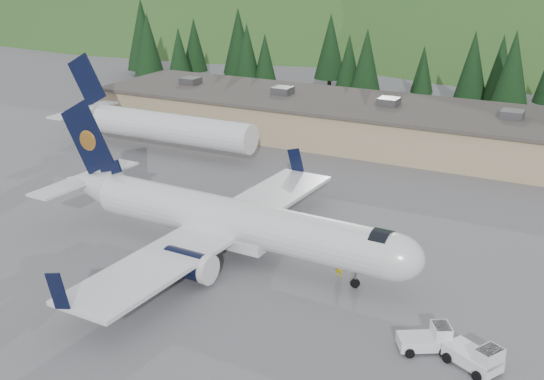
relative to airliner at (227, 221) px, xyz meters
The scene contains 8 objects.
ground 3.23m from the airliner, ahead, with size 600.00×600.00×0.00m, color #59595D.
airliner is the anchor object (origin of this frame).
second_airliner 32.46m from the airliner, 137.44° to the left, with size 27.50×11.00×10.05m.
baggage_tug_a 19.65m from the airliner, 18.45° to the right, with size 3.60×3.09×1.72m.
baggage_tug_b 22.88m from the airliner, 17.79° to the right, with size 3.84×3.22×1.83m.
terminal_building 38.17m from the airliner, 96.01° to the left, with size 71.00×17.00×6.10m.
ramp_worker 9.87m from the airliner, ahead, with size 0.65×0.43×1.78m, color #FDEE00.
tree_line 61.99m from the airliner, 101.70° to the left, with size 112.53×19.12×13.33m.
Camera 1 is at (25.92, -43.86, 24.29)m, focal length 45.00 mm.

